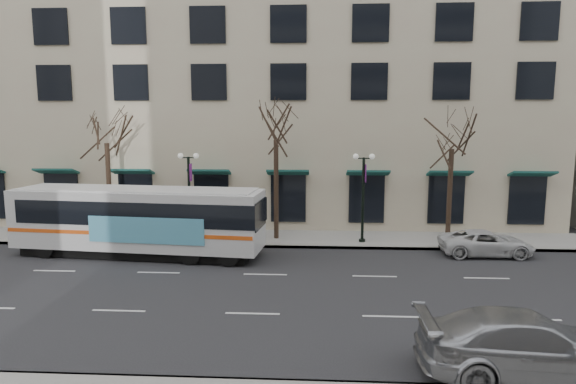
# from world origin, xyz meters

# --- Properties ---
(ground) EXTENTS (160.00, 160.00, 0.00)m
(ground) POSITION_xyz_m (0.00, 0.00, 0.00)
(ground) COLOR black
(ground) RESTS_ON ground
(sidewalk_far) EXTENTS (80.00, 4.00, 0.15)m
(sidewalk_far) POSITION_xyz_m (5.00, 9.00, 0.07)
(sidewalk_far) COLOR gray
(sidewalk_far) RESTS_ON ground
(building_hotel) EXTENTS (40.00, 20.00, 24.00)m
(building_hotel) POSITION_xyz_m (-2.00, 21.00, 12.00)
(building_hotel) COLOR #BDAA90
(building_hotel) RESTS_ON ground
(tree_far_left) EXTENTS (3.60, 3.60, 8.34)m
(tree_far_left) POSITION_xyz_m (-10.00, 8.80, 6.70)
(tree_far_left) COLOR black
(tree_far_left) RESTS_ON ground
(tree_far_mid) EXTENTS (3.60, 3.60, 8.55)m
(tree_far_mid) POSITION_xyz_m (0.00, 8.80, 6.91)
(tree_far_mid) COLOR black
(tree_far_mid) RESTS_ON ground
(tree_far_right) EXTENTS (3.60, 3.60, 8.06)m
(tree_far_right) POSITION_xyz_m (10.00, 8.80, 6.42)
(tree_far_right) COLOR black
(tree_far_right) RESTS_ON ground
(lamp_post_left) EXTENTS (1.22, 0.45, 5.21)m
(lamp_post_left) POSITION_xyz_m (-4.99, 8.20, 2.94)
(lamp_post_left) COLOR black
(lamp_post_left) RESTS_ON ground
(lamp_post_right) EXTENTS (1.22, 0.45, 5.21)m
(lamp_post_right) POSITION_xyz_m (5.01, 8.20, 2.94)
(lamp_post_right) COLOR black
(lamp_post_right) RESTS_ON ground
(city_bus) EXTENTS (13.35, 4.15, 3.56)m
(city_bus) POSITION_xyz_m (-6.88, 5.21, 1.94)
(city_bus) COLOR silver
(city_bus) RESTS_ON ground
(silver_car) EXTENTS (6.07, 2.47, 1.76)m
(silver_car) POSITION_xyz_m (8.15, -6.19, 0.88)
(silver_car) COLOR #9C9EA4
(silver_car) RESTS_ON ground
(white_pickup) EXTENTS (4.79, 2.25, 1.32)m
(white_pickup) POSITION_xyz_m (11.29, 6.20, 0.66)
(white_pickup) COLOR silver
(white_pickup) RESTS_ON ground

